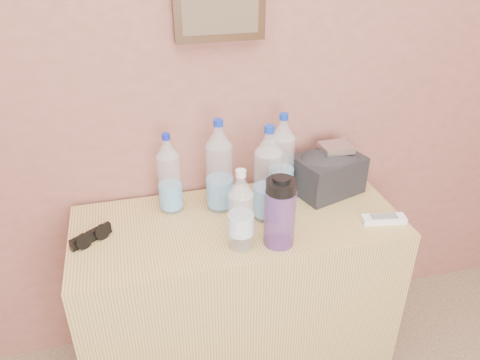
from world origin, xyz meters
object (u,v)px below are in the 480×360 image
(dresser, at_px, (238,296))
(pet_small, at_px, (241,214))
(pet_large_c, at_px, (282,161))
(pet_large_b, at_px, (219,170))
(toiletry_bag, at_px, (328,172))
(ac_remote, at_px, (384,219))
(foil_packet, at_px, (336,148))
(pet_large_a, at_px, (169,177))
(nalgene_bottle, at_px, (280,212))
(sunglasses, at_px, (91,236))
(pet_large_d, at_px, (268,179))

(dresser, relative_size, pet_small, 4.14)
(pet_large_c, bearing_deg, pet_large_b, -173.96)
(dresser, bearing_deg, toiletry_bag, 16.28)
(ac_remote, height_order, foil_packet, foil_packet)
(dresser, xyz_separation_m, pet_small, (-0.02, -0.14, 0.48))
(pet_large_a, distance_m, ac_remote, 0.76)
(nalgene_bottle, relative_size, toiletry_bag, 1.00)
(ac_remote, xyz_separation_m, foil_packet, (-0.08, 0.25, 0.17))
(dresser, height_order, foil_packet, foil_packet)
(pet_small, bearing_deg, dresser, 80.05)
(pet_large_a, height_order, sunglasses, pet_large_a)
(pet_large_b, xyz_separation_m, nalgene_bottle, (0.14, -0.25, -0.03))
(pet_large_b, distance_m, pet_small, 0.24)
(pet_large_b, height_order, pet_large_c, pet_large_b)
(ac_remote, bearing_deg, pet_large_b, 166.14)
(sunglasses, bearing_deg, pet_large_b, -21.60)
(pet_large_c, xyz_separation_m, pet_small, (-0.22, -0.26, -0.02))
(sunglasses, bearing_deg, pet_large_d, -33.97)
(pet_large_a, bearing_deg, pet_large_b, -10.33)
(sunglasses, distance_m, toiletry_bag, 0.88)
(dresser, bearing_deg, pet_small, -99.95)
(dresser, height_order, pet_small, pet_small)
(pet_large_b, distance_m, nalgene_bottle, 0.29)
(foil_packet, bearing_deg, pet_small, -149.01)
(dresser, distance_m, pet_small, 0.50)
(pet_large_a, height_order, nalgene_bottle, pet_large_a)
(pet_large_b, xyz_separation_m, pet_large_d, (0.15, -0.10, 0.00))
(pet_large_d, xyz_separation_m, ac_remote, (0.38, -0.13, -0.14))
(pet_large_a, relative_size, foil_packet, 2.61)
(pet_small, relative_size, foil_packet, 2.43)
(sunglasses, xyz_separation_m, toiletry_bag, (0.87, 0.11, 0.06))
(pet_large_a, relative_size, sunglasses, 2.02)
(pet_large_b, bearing_deg, ac_remote, -23.61)
(pet_large_d, relative_size, toiletry_bag, 1.42)
(pet_large_d, relative_size, foil_packet, 3.05)
(pet_small, relative_size, toiletry_bag, 1.13)
(pet_small, xyz_separation_m, toiletry_bag, (0.40, 0.25, -0.04))
(foil_packet, bearing_deg, pet_large_c, 178.73)
(ac_remote, bearing_deg, sunglasses, -178.06)
(nalgene_bottle, bearing_deg, foil_packet, 41.66)
(pet_large_a, distance_m, toiletry_bag, 0.59)
(dresser, relative_size, pet_large_a, 3.86)
(dresser, xyz_separation_m, pet_large_a, (-0.21, 0.13, 0.49))
(pet_large_b, bearing_deg, pet_large_a, 169.67)
(pet_large_b, height_order, nalgene_bottle, pet_large_b)
(sunglasses, bearing_deg, ac_remote, -41.58)
(pet_small, relative_size, nalgene_bottle, 1.13)
(pet_small, bearing_deg, sunglasses, 163.18)
(pet_large_b, xyz_separation_m, sunglasses, (-0.45, -0.10, -0.13))
(pet_large_c, height_order, sunglasses, pet_large_c)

